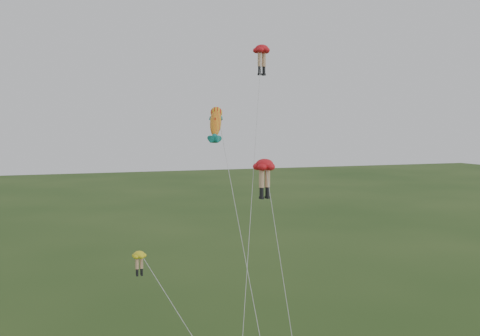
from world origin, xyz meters
name	(u,v)px	position (x,y,z in m)	size (l,w,h in m)	color
legs_kite_red_high	(261,56)	(5.78, 11.73, 20.43)	(7.26, 13.47, 21.35)	red
legs_kite_red_mid	(265,170)	(3.57, 5.51, 11.97)	(1.92, 8.40, 12.71)	red
legs_kite_yellow	(146,267)	(-5.31, 0.64, 7.27)	(5.01, 4.12, 8.15)	yellow
fish_kite	(216,123)	(1.07, 8.57, 15.13)	(1.82, 13.06, 16.58)	yellow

